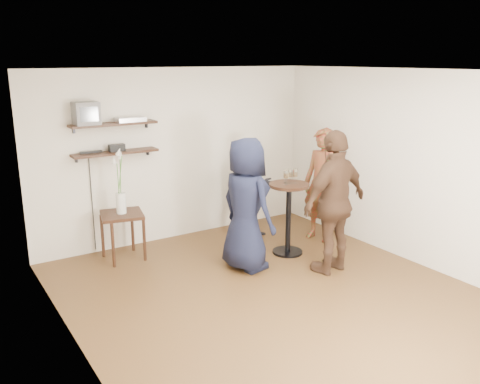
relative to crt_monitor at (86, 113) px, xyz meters
The scene contains 18 objects.
room 2.83m from the crt_monitor, 59.99° to the right, with size 4.58×5.08×2.68m.
shelf_upper 0.41m from the crt_monitor, ahead, with size 1.20×0.25×0.04m, color black.
shelf_lower 0.68m from the crt_monitor, ahead, with size 1.20×0.25×0.04m, color black.
crt_monitor is the anchor object (origin of this frame).
dvd_deck 0.62m from the crt_monitor, ahead, with size 0.40×0.24×0.06m, color silver.
radio 0.64m from the crt_monitor, ahead, with size 0.22×0.10×0.10m, color black.
power_strip 0.54m from the crt_monitor, 48.77° to the left, with size 0.30×0.05×0.03m, color black.
side_table 1.53m from the crt_monitor, 48.47° to the right, with size 0.67×0.67×0.67m.
vase_lilies 1.15m from the crt_monitor, 48.68° to the right, with size 0.19×0.19×0.93m.
drinks_table 3.06m from the crt_monitor, 30.78° to the right, with size 0.56×0.56×1.03m.
wine_glass_fl 2.82m from the crt_monitor, 32.20° to the right, with size 0.07×0.07×0.21m.
wine_glass_fr 2.94m from the crt_monitor, 30.55° to the right, with size 0.07×0.07×0.21m.
wine_glass_bl 2.83m from the crt_monitor, 29.63° to the right, with size 0.06×0.06×0.19m.
wine_glass_br 2.88m from the crt_monitor, 30.41° to the right, with size 0.07×0.07×0.20m.
person_plaid 3.56m from the crt_monitor, 20.95° to the right, with size 0.63×0.41×1.73m, color red.
person_dark 2.68m from the crt_monitor, 14.40° to the right, with size 0.76×0.59×1.56m, color black.
person_navy 2.46m from the crt_monitor, 44.61° to the right, with size 0.86×0.56×1.76m, color black.
person_brown 3.48m from the crt_monitor, 41.84° to the right, with size 1.10×0.46×1.87m, color #432B1C.
Camera 1 is at (-3.31, -4.44, 2.73)m, focal length 38.00 mm.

